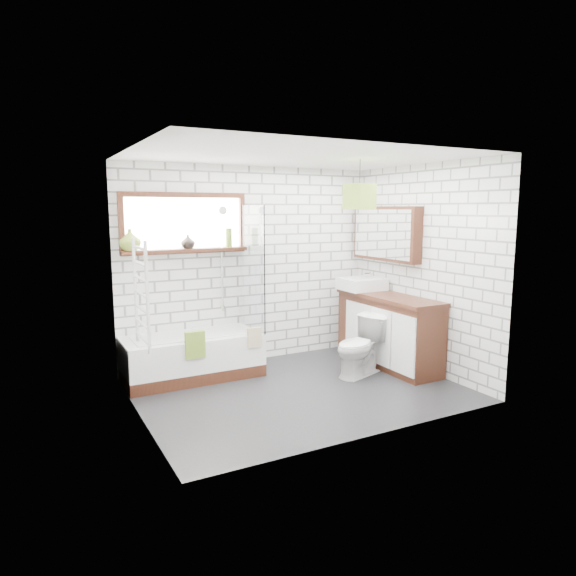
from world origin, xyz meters
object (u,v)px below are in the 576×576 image
bathtub (193,357)px  basin (362,284)px  pendant (359,197)px  vanity (388,330)px  toilet (360,346)px

bathtub → basin: bearing=-4.3°
basin → pendant: (-0.67, -0.84, 1.12)m
bathtub → pendant: pendant is taller
bathtub → vanity: size_ratio=1.00×
bathtub → vanity: bearing=-15.9°
vanity → basin: 0.73m
pendant → toilet: bearing=43.3°
vanity → basin: bearing=96.8°
toilet → pendant: size_ratio=1.92×
vanity → pendant: bearing=-155.0°
bathtub → basin: (2.29, -0.17, 0.73)m
vanity → toilet: 0.59m
bathtub → pendant: size_ratio=4.27×
bathtub → toilet: bearing=-25.2°
basin → pendant: bearing=-128.7°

